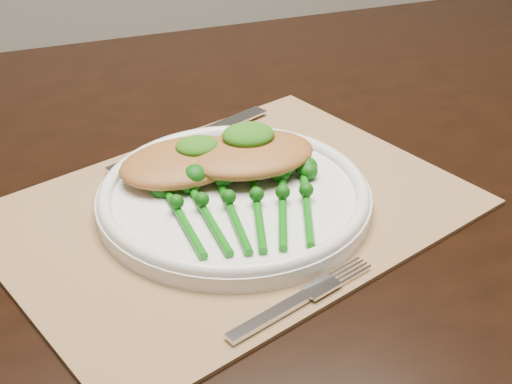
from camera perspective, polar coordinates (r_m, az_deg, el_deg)
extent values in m
cube|color=black|center=(0.86, 0.26, 1.91)|extent=(1.69, 1.06, 0.04)
cube|color=#906E49|center=(0.75, -1.96, -1.43)|extent=(0.57, 0.51, 0.00)
cylinder|color=silver|center=(0.75, -1.76, -0.55)|extent=(0.29, 0.29, 0.02)
torus|color=silver|center=(0.74, -1.77, 0.09)|extent=(0.28, 0.28, 0.01)
cube|color=silver|center=(0.84, -8.99, 2.62)|extent=(0.09, 0.06, 0.01)
cube|color=silver|center=(0.90, -2.91, 5.25)|extent=(0.14, 0.09, 0.00)
cube|color=silver|center=(0.61, 1.14, -9.90)|extent=(0.09, 0.05, 0.00)
ellipsoid|color=#A4662F|center=(0.77, -5.76, 2.41)|extent=(0.16, 0.13, 0.03)
ellipsoid|color=#A4662F|center=(0.77, -0.49, 3.03)|extent=(0.15, 0.11, 0.03)
ellipsoid|color=#194F0B|center=(0.77, -4.72, 3.68)|extent=(0.05, 0.04, 0.02)
ellipsoid|color=#194F0B|center=(0.77, -0.62, 4.58)|extent=(0.06, 0.05, 0.02)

